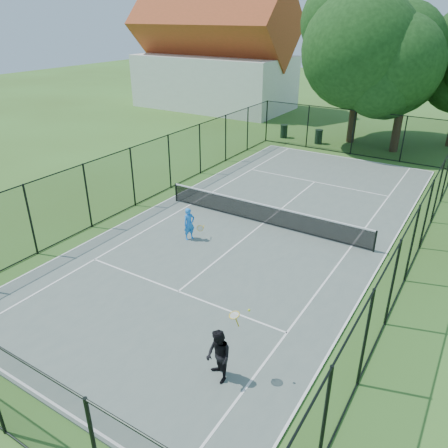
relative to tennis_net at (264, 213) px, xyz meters
The scene contains 11 objects.
ground 0.58m from the tennis_net, ahead, with size 120.00×120.00×0.00m, color #3C5C1F.
tennis_court 0.55m from the tennis_net, ahead, with size 11.00×24.00×0.06m, color #56655E.
tennis_net is the anchor object (origin of this frame).
fence 0.92m from the tennis_net, ahead, with size 13.10×26.10×3.00m.
tree_near_left 17.22m from the tennis_net, 93.63° to the left, with size 8.04×8.04×10.48m.
tree_near_mid 16.09m from the tennis_net, 81.33° to the left, with size 6.25×6.25×8.17m.
building 28.14m from the tennis_net, 127.69° to the left, with size 15.30×8.15×11.87m.
trash_bin_left 15.73m from the tennis_net, 111.56° to the left, with size 0.58×0.58×1.00m.
trash_bin_right 14.69m from the tennis_net, 101.28° to the left, with size 0.58×0.58×1.03m.
player_blue 3.60m from the tennis_net, 123.39° to the right, with size 0.84×0.60×1.40m.
player_black 9.62m from the tennis_net, 69.69° to the right, with size 1.06×1.02×2.13m.
Camera 1 is at (8.00, -16.24, 8.78)m, focal length 35.00 mm.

